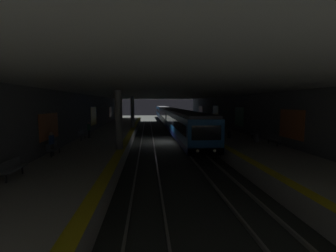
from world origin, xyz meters
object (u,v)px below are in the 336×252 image
Objects in this scene: bench_left_mid at (256,134)px; bench_right_near at (12,167)px; bench_left_near at (274,139)px; person_waiting_near at (89,129)px; person_standing_far at (122,118)px; bench_right_mid at (54,148)px; suitcase_rolling at (229,135)px; metro_train at (169,116)px; person_walking_mid at (52,143)px; bench_left_far at (212,121)px; backpack_on_floor at (215,128)px; trash_bin at (256,137)px; pillar_near at (119,120)px; pillar_far at (132,112)px; bench_right_far at (82,134)px.

bench_left_mid is 1.00× the size of bench_right_near.
bench_right_near is (-7.19, 17.07, 0.00)m from bench_left_near.
bench_right_near is 12.72m from person_waiting_near.
bench_left_mid is 1.00× the size of person_standing_far.
person_standing_far reaches higher than bench_left_near.
bench_left_near and bench_right_mid have the same top height.
person_waiting_near is 1.69× the size of suitcase_rolling.
metro_train is 25.94m from bench_left_mid.
metro_train reaches higher than person_walking_mid.
bench_left_mid is at bearing 180.00° from bench_left_far.
metro_train is 151.15× the size of backpack_on_floor.
person_standing_far is at bearing -3.51° from bench_right_near.
trash_bin is (3.95, -16.33, -0.10)m from bench_right_mid.
bench_left_far is at bearing -33.64° from pillar_near.
bench_right_near is 1.05× the size of person_walking_mid.
pillar_near is at bearing 167.23° from metro_train.
suitcase_rolling is (4.34, 2.33, -0.19)m from bench_left_near.
suitcase_rolling is at bearing 30.43° from trash_bin.
person_walking_mid reaches higher than backpack_on_floor.
person_waiting_near is 17.16m from person_standing_far.
bench_right_near is at bearing 176.49° from person_standing_far.
person_walking_mid is 21.56m from backpack_on_floor.
pillar_far is at bearing 46.25° from bench_left_mid.
pillar_far is 7.59m from person_standing_far.
bench_left_far is 22.32m from bench_right_far.
bench_right_mid reaches higher than backpack_on_floor.
bench_right_far is at bearing 174.25° from person_standing_far.
bench_right_near is 4.86m from bench_right_mid.
bench_right_far is (11.63, 0.00, 0.00)m from bench_right_near.
bench_left_mid is (3.21, 0.00, 0.00)m from bench_left_near.
pillar_near and pillar_far have the same top height.
pillar_far reaches higher than person_standing_far.
metro_train is 35.56× the size of bench_left_near.
bench_left_mid is at bearing -73.81° from pillar_near.
person_standing_far is at bearing 53.19° from backpack_on_floor.
person_standing_far is at bearing -5.75° from bench_right_far.
suitcase_rolling reaches higher than trash_bin.
bench_right_mid and bench_right_far have the same top height.
person_waiting_near is (-13.31, 16.68, 0.37)m from bench_left_far.
person_standing_far is (24.95, -1.83, 0.40)m from bench_right_mid.
person_waiting_near reaches higher than bench_left_far.
person_standing_far reaches higher than bench_right_near.
bench_right_far is 18.28m from person_standing_far.
bench_right_near is at bearing 180.00° from bench_right_far.
person_standing_far reaches higher than bench_right_far.
metro_train reaches higher than backpack_on_floor.
bench_right_far is at bearing 159.34° from pillar_far.
bench_right_mid is 16.18m from suitcase_rolling.
bench_right_near is at bearing 169.57° from pillar_far.
bench_right_far is at bearing 85.87° from bench_left_mid.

